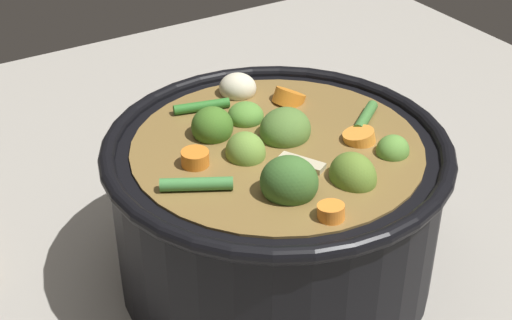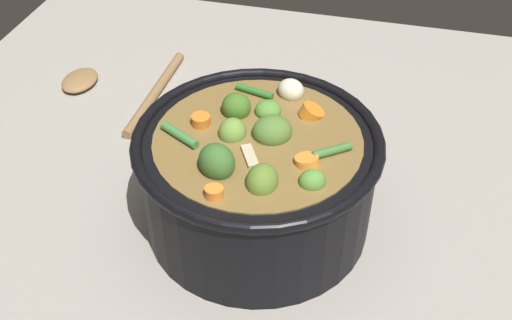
% 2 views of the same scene
% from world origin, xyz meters
% --- Properties ---
extents(ground_plane, '(1.10, 1.10, 0.00)m').
position_xyz_m(ground_plane, '(0.00, 0.00, 0.00)').
color(ground_plane, '#9E998E').
extents(cooking_pot, '(0.28, 0.28, 0.16)m').
position_xyz_m(cooking_pot, '(0.00, -0.00, 0.07)').
color(cooking_pot, black).
rests_on(cooking_pot, ground_plane).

